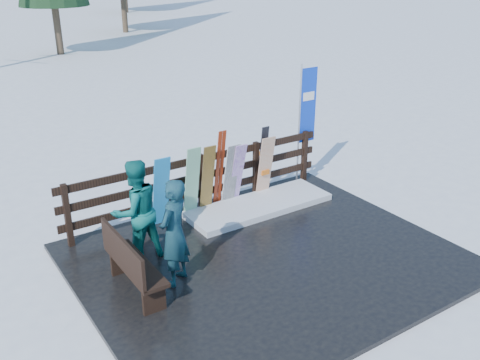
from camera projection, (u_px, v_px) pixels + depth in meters
ground at (267, 261)px, 8.94m from camera, size 700.00×700.00×0.00m
deck at (267, 259)px, 8.92m from camera, size 6.00×5.00×0.08m
fence at (201, 178)px, 10.34m from camera, size 5.60×0.10×1.15m
snow_patch at (259, 205)px, 10.60m from camera, size 2.96×1.00×0.12m
bench at (130, 263)px, 7.78m from camera, size 0.41×1.50×0.97m
snowboard_0 at (161, 192)px, 9.67m from camera, size 0.31×0.31×1.39m
snowboard_1 at (192, 182)px, 9.98m from camera, size 0.28×0.30×1.45m
snowboard_2 at (208, 179)px, 10.16m from camera, size 0.25×0.27×1.41m
snowboard_3 at (237, 174)px, 10.52m from camera, size 0.25×0.36×1.32m
snowboard_4 at (231, 176)px, 10.44m from camera, size 0.29×0.31×1.33m
snowboard_5 at (265, 167)px, 10.87m from camera, size 0.32×0.24×1.32m
ski_pair_a at (219, 169)px, 10.33m from camera, size 0.16×0.30×1.64m
ski_pair_b at (263, 162)px, 10.87m from camera, size 0.17×0.19×1.53m
rental_flag at (306, 110)px, 11.34m from camera, size 0.45×0.04×2.60m
person_front at (174, 233)px, 7.93m from camera, size 0.74×0.68×1.70m
person_back at (136, 211)px, 8.55m from camera, size 0.92×0.75×1.74m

